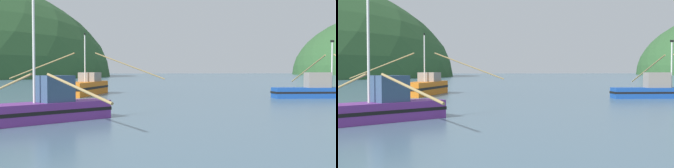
{
  "view_description": "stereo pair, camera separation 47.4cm",
  "coord_description": "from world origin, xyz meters",
  "views": [
    {
      "loc": [
        -2.56,
        0.29,
        2.52
      ],
      "look_at": [
        1.22,
        32.47,
        1.4
      ],
      "focal_mm": 43.65,
      "sensor_mm": 36.0,
      "label": 1
    },
    {
      "loc": [
        -2.09,
        0.24,
        2.52
      ],
      "look_at": [
        1.22,
        32.47,
        1.4
      ],
      "focal_mm": 43.65,
      "sensor_mm": 36.0,
      "label": 2
    }
  ],
  "objects": [
    {
      "name": "fishing_boat_orange",
      "position": [
        -6.03,
        42.23,
        0.82
      ],
      "size": [
        15.78,
        9.43,
        6.23
      ],
      "rotation": [
        0.0,
        0.0,
        4.46
      ],
      "color": "orange",
      "rests_on": "ground"
    },
    {
      "name": "fishing_boat_purple",
      "position": [
        -6.29,
        20.42,
        0.7
      ],
      "size": [
        7.17,
        9.37,
        6.46
      ],
      "rotation": [
        0.0,
        0.0,
        3.79
      ],
      "color": "#6B2D84",
      "rests_on": "ground"
    },
    {
      "name": "fishing_boat_blue",
      "position": [
        15.97,
        35.0,
        0.68
      ],
      "size": [
        10.34,
        17.39,
        5.19
      ],
      "rotation": [
        0.0,
        0.0,
        6.25
      ],
      "color": "#19479E",
      "rests_on": "ground"
    }
  ]
}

